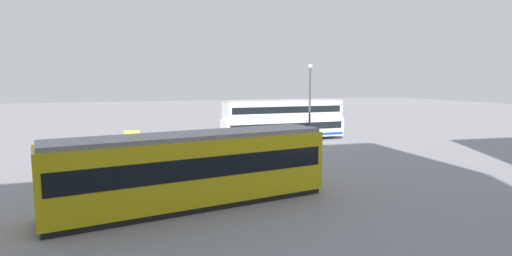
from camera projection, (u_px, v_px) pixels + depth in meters
name	position (u px, v px, depth m)	size (l,w,h in m)	color
ground_plane	(239.00, 146.00, 34.33)	(160.00, 160.00, 0.00)	gray
double_decker_bus	(283.00, 120.00, 37.59)	(11.60, 2.49, 3.77)	white
tram_yellow	(193.00, 168.00, 17.94)	(12.76, 4.55, 3.27)	yellow
pedestrian_near_railing	(198.00, 146.00, 28.68)	(0.33, 0.36, 1.63)	#33384C
pedestrian_crossing	(258.00, 149.00, 27.34)	(0.36, 0.36, 1.70)	#4C3F2D
pedestrian_railing	(203.00, 151.00, 27.91)	(8.08, 0.28, 1.08)	gray
info_sign	(132.00, 140.00, 26.52)	(1.01, 0.16, 2.44)	slate
street_lamp	(310.00, 102.00, 29.91)	(0.36, 0.36, 6.79)	#4C4C51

